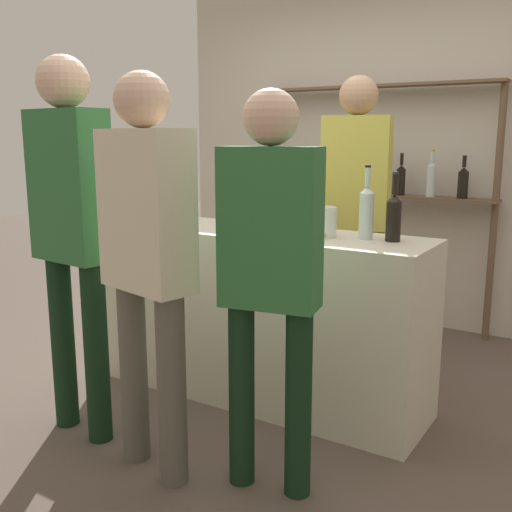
% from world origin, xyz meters
% --- Properties ---
extents(ground_plane, '(16.00, 16.00, 0.00)m').
position_xyz_m(ground_plane, '(0.00, 0.00, 0.00)').
color(ground_plane, brown).
extents(bar_counter, '(1.94, 0.54, 0.96)m').
position_xyz_m(bar_counter, '(0.00, 0.00, 0.48)').
color(bar_counter, beige).
rests_on(bar_counter, ground_plane).
extents(back_wall, '(3.54, 0.12, 2.80)m').
position_xyz_m(back_wall, '(0.00, 1.87, 1.40)').
color(back_wall, beige).
rests_on(back_wall, ground_plane).
extents(back_shelf, '(1.88, 0.18, 1.84)m').
position_xyz_m(back_shelf, '(0.00, 1.69, 1.20)').
color(back_shelf, brown).
rests_on(back_shelf, ground_plane).
extents(counter_bottle_0, '(0.08, 0.08, 0.35)m').
position_xyz_m(counter_bottle_0, '(0.23, 0.09, 1.09)').
color(counter_bottle_0, silver).
rests_on(counter_bottle_0, bar_counter).
extents(counter_bottle_1, '(0.08, 0.08, 0.36)m').
position_xyz_m(counter_bottle_1, '(-0.11, 0.08, 1.09)').
color(counter_bottle_1, black).
rests_on(counter_bottle_1, bar_counter).
extents(counter_bottle_2, '(0.07, 0.07, 0.34)m').
position_xyz_m(counter_bottle_2, '(0.75, 0.06, 1.08)').
color(counter_bottle_2, black).
rests_on(counter_bottle_2, bar_counter).
extents(counter_bottle_3, '(0.07, 0.07, 0.37)m').
position_xyz_m(counter_bottle_3, '(0.61, 0.06, 1.10)').
color(counter_bottle_3, silver).
rests_on(counter_bottle_3, bar_counter).
extents(wine_glass, '(0.07, 0.07, 0.16)m').
position_xyz_m(wine_glass, '(0.05, 0.12, 1.07)').
color(wine_glass, silver).
rests_on(wine_glass, bar_counter).
extents(cork_jar, '(0.14, 0.14, 0.15)m').
position_xyz_m(cork_jar, '(0.40, -0.00, 1.03)').
color(cork_jar, silver).
rests_on(cork_jar, bar_counter).
extents(customer_center, '(0.47, 0.28, 1.72)m').
position_xyz_m(customer_center, '(0.04, -0.91, 1.01)').
color(customer_center, '#575347').
rests_on(customer_center, ground_plane).
extents(customer_right, '(0.41, 0.24, 1.64)m').
position_xyz_m(customer_right, '(0.54, -0.76, 0.98)').
color(customer_right, black).
rests_on(customer_right, ground_plane).
extents(server_behind_counter, '(0.44, 0.26, 1.82)m').
position_xyz_m(server_behind_counter, '(0.25, 0.78, 1.10)').
color(server_behind_counter, brown).
rests_on(server_behind_counter, ground_plane).
extents(customer_left, '(0.43, 0.24, 1.82)m').
position_xyz_m(customer_left, '(-0.50, -0.84, 1.09)').
color(customer_left, black).
rests_on(customer_left, ground_plane).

